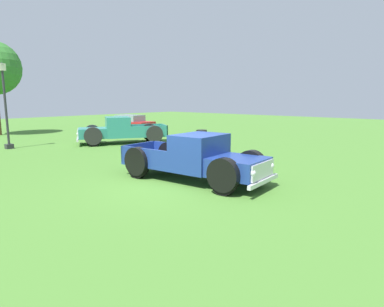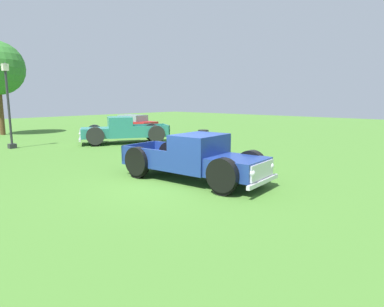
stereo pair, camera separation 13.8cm
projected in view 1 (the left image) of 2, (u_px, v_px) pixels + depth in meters
The scene contains 6 objects.
ground_plane at pixel (176, 183), 10.58m from camera, with size 80.00×80.00×0.00m, color #477A2D.
pickup_truck_foreground at pixel (201, 160), 10.67m from camera, with size 2.35×5.21×1.55m.
pickup_truck_behind_left at pixel (117, 131), 19.72m from camera, with size 5.39×4.23×1.59m.
sedan_distant_a at pixel (131, 123), 27.08m from camera, with size 1.96×4.09×1.32m.
lamp_post_near at pixel (5, 104), 17.45m from camera, with size 0.36×0.36×4.52m.
trash_can at pixel (202, 138), 18.43m from camera, with size 0.59×0.59×0.95m.
Camera 1 is at (-7.39, -7.16, 2.70)m, focal length 31.03 mm.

